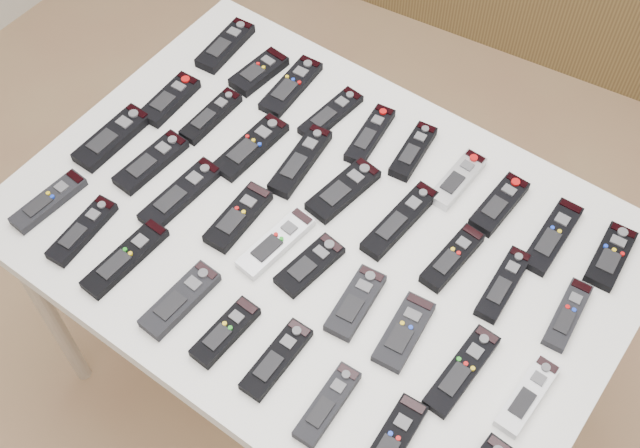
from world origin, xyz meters
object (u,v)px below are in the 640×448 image
Objects in this scene: remote_8 at (552,236)px; remote_29 at (49,201)px; remote_22 at (238,217)px; remote_26 at (404,332)px; remote_12 at (251,147)px; remote_36 at (391,443)px; remote_2 at (291,86)px; remote_19 at (112,138)px; remote_7 at (499,204)px; remote_3 at (331,114)px; remote_31 at (125,258)px; remote_11 at (211,116)px; remote_23 at (276,243)px; remote_28 at (527,396)px; remote_13 at (300,161)px; remote_21 at (181,194)px; remote_35 at (327,404)px; remote_17 at (503,284)px; remote_30 at (82,231)px; remote_14 at (343,190)px; remote_32 at (180,300)px; remote_16 at (452,258)px; remote_10 at (170,99)px; remote_25 at (356,303)px; remote_9 at (611,256)px; remote_15 at (400,220)px; remote_0 at (225,46)px; remote_33 at (225,332)px; remote_34 at (277,359)px; remote_6 at (458,180)px; table at (320,245)px; remote_20 at (151,162)px; remote_27 at (462,371)px; remote_24 at (310,265)px; remote_4 at (370,135)px.

remote_8 and remote_29 have the same top height.
remote_22 is 1.06× the size of remote_26.
remote_12 and remote_36 have the same top height.
remote_19 reaches higher than remote_2.
remote_7 is 0.37m from remote_26.
remote_3 is 0.88× the size of remote_31.
remote_29 is (-0.12, -0.38, 0.00)m from remote_11.
remote_28 is at bearing 6.60° from remote_23.
remote_13 is 0.98× the size of remote_21.
remote_19 is 0.78m from remote_35.
remote_17 is 0.86m from remote_30.
remote_14 is at bearing 175.76° from remote_17.
remote_13 reaches higher than remote_32.
remote_8 is at bearing -5.62° from remote_2.
remote_16 is at bearing -22.72° from remote_2.
remote_10 is at bearing 152.53° from remote_36.
remote_12 and remote_30 have the same top height.
remote_32 is (0.40, -0.22, -0.00)m from remote_19.
remote_9 is at bearing 41.32° from remote_25.
remote_15 is at bearing 9.48° from remote_14.
remote_0 is 1.17× the size of remote_33.
remote_30 is at bearing -156.11° from remote_17.
remote_31 is (-0.54, -0.56, -0.00)m from remote_7.
remote_23 and remote_34 have the same top height.
remote_3 is 0.35m from remote_22.
remote_13 is 1.04× the size of remote_19.
remote_7 is 0.78m from remote_10.
remote_21 is 0.14m from remote_22.
remote_10 is 0.93× the size of remote_22.
remote_31 is (-0.78, -0.58, 0.00)m from remote_9.
remote_6 and remote_15 have the same top height.
remote_35 is at bearing -107.36° from remote_8.
remote_35 is (-0.02, -0.40, -0.00)m from remote_16.
remote_10 is 0.94m from remote_36.
remote_23 is at bearing 74.91° from remote_32.
remote_6 reaches higher than remote_14.
remote_9 is (0.51, 0.29, 0.07)m from table.
remote_20 is 1.06× the size of remote_22.
remote_12 is 1.29× the size of remote_33.
remote_34 is at bearing 3.07° from remote_31.
remote_27 is 0.97× the size of remote_31.
remote_27 is at bearing -1.32° from remote_19.
remote_24 is at bearing -20.37° from remote_10.
remote_0 reaches higher than remote_34.
remote_4 is (0.23, -0.02, 0.00)m from remote_2.
remote_21 is (-0.69, -0.37, 0.00)m from remote_8.
remote_23 is 0.92× the size of remote_31.
remote_0 is at bearing 175.29° from remote_9.
remote_32 is at bearing -118.47° from remote_24.
remote_4 and remote_29 have the same top height.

